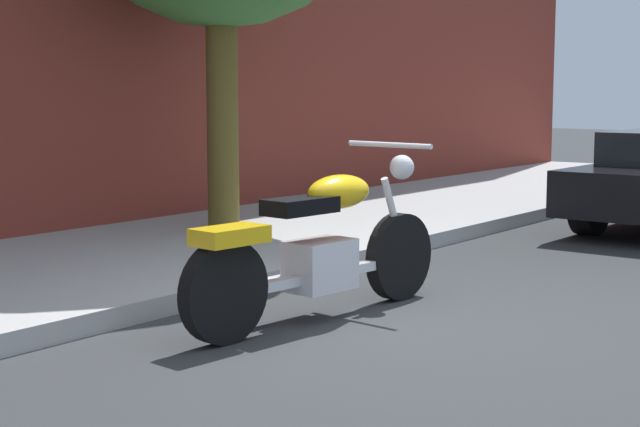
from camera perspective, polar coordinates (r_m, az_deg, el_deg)
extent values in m
plane|color=#303335|center=(6.05, 4.60, -6.75)|extent=(60.00, 60.00, 0.00)
cube|color=#A6A6A6|center=(7.88, -13.07, -3.11)|extent=(24.00, 2.90, 0.14)
cylinder|color=black|center=(6.83, 4.63, -2.52)|extent=(0.61, 0.17, 0.61)
cylinder|color=black|center=(5.66, -5.61, -4.58)|extent=(0.61, 0.17, 0.61)
cube|color=silver|center=(6.21, 0.00, -3.01)|extent=(0.47, 0.32, 0.32)
cube|color=silver|center=(6.22, 0.00, -3.65)|extent=(1.47, 0.22, 0.06)
ellipsoid|color=yellow|center=(6.28, 1.11, 1.28)|extent=(0.54, 0.31, 0.22)
cube|color=black|center=(6.02, -1.16, 0.45)|extent=(0.50, 0.29, 0.10)
cube|color=yellow|center=(5.63, -5.27, -1.28)|extent=(0.46, 0.28, 0.10)
cylinder|color=silver|center=(6.74, 4.34, -0.24)|extent=(0.27, 0.08, 0.58)
cylinder|color=silver|center=(6.65, 4.06, 4.02)|extent=(0.10, 0.70, 0.04)
sphere|color=silver|center=(6.77, 4.79, 2.71)|extent=(0.17, 0.17, 0.17)
cylinder|color=silver|center=(6.16, -2.68, -4.05)|extent=(0.80, 0.17, 0.09)
cylinder|color=black|center=(10.22, 15.45, 0.58)|extent=(0.64, 0.23, 0.64)
cylinder|color=brown|center=(9.32, -5.71, 6.67)|extent=(0.30, 0.30, 2.74)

